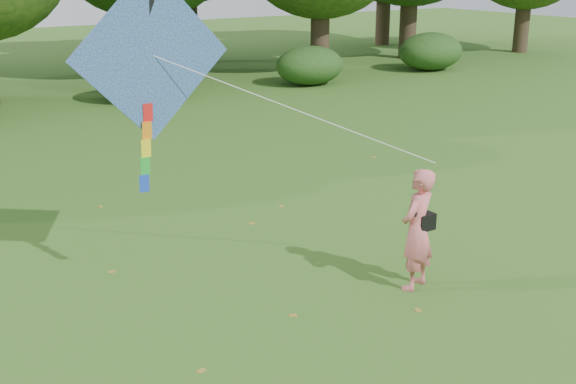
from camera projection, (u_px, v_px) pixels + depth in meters
ground at (428, 311)px, 10.56m from camera, size 100.00×100.00×0.00m
man_kite_flyer at (417, 230)px, 11.05m from camera, size 0.83×0.69×1.93m
crossbody_bag at (425, 221)px, 11.05m from camera, size 0.43×0.20×0.74m
flying_kite at (152, 58)px, 10.06m from camera, size 4.84×2.21×3.21m
shrub_band at (42, 87)px, 23.94m from camera, size 39.15×3.22×1.88m
fallen_leaves at (303, 263)px, 12.24m from camera, size 8.52×10.93×0.01m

